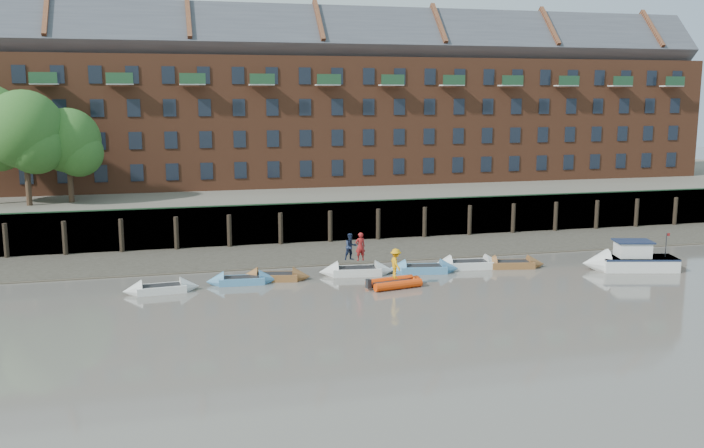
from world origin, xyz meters
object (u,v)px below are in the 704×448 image
object	(u,v)px
rowboat_6	(512,264)
person_rower_b	(351,247)
rowboat_4	(423,269)
motor_launch	(623,260)
rowboat_2	(275,277)
rowboat_3	(356,271)
person_rower_a	(360,246)
person_rib_crew	(396,263)
rowboat_1	(242,280)
rowboat_5	(468,264)
rowboat_0	(161,289)
rib_tender	(396,283)

from	to	relation	value
rowboat_6	person_rower_b	size ratio (longest dim) A/B	2.64
rowboat_4	motor_launch	bearing A→B (deg)	-1.41
rowboat_2	rowboat_3	distance (m)	5.41
person_rower_a	person_rib_crew	size ratio (longest dim) A/B	1.01
rowboat_1	person_rib_crew	world-z (taller)	person_rib_crew
motor_launch	person_rower_b	size ratio (longest dim) A/B	3.67
rowboat_2	rowboat_5	distance (m)	13.31
rowboat_0	rib_tender	bearing A→B (deg)	-13.43
person_rib_crew	rowboat_6	bearing A→B (deg)	-72.84
rowboat_0	rowboat_4	bearing A→B (deg)	-1.29
rowboat_1	rowboat_4	xyz separation A→B (m)	(12.07, 0.05, 0.02)
person_rib_crew	rowboat_3	bearing A→B (deg)	21.99
rowboat_1	person_rower_a	bearing A→B (deg)	7.12
rowboat_2	person_rower_a	distance (m)	5.89
rowboat_0	rib_tender	world-z (taller)	rowboat_0
rowboat_5	person_rower_b	bearing A→B (deg)	-175.23
rowboat_6	person_rib_crew	bearing A→B (deg)	-151.01
rowboat_1	rowboat_5	size ratio (longest dim) A/B	0.88
rowboat_5	rowboat_6	bearing A→B (deg)	-4.65
rowboat_3	person_rower_a	size ratio (longest dim) A/B	2.72
person_rib_crew	rowboat_4	bearing A→B (deg)	-43.54
rowboat_6	person_rib_crew	world-z (taller)	person_rib_crew
rowboat_2	person_rower_a	xyz separation A→B (m)	(5.65, 0.06, 1.68)
rowboat_3	person_rib_crew	size ratio (longest dim) A/B	2.76
rowboat_1	rib_tender	distance (m)	9.68
rib_tender	motor_launch	bearing A→B (deg)	-9.35
rowboat_2	person_rib_crew	size ratio (longest dim) A/B	2.51
rowboat_4	motor_launch	size ratio (longest dim) A/B	0.75
rowboat_2	rib_tender	world-z (taller)	rowboat_2
rowboat_2	person_rower_b	xyz separation A→B (m)	(5.08, 0.34, 1.64)
person_rower_a	person_rower_b	xyz separation A→B (m)	(-0.57, 0.28, -0.04)
rowboat_2	rowboat_3	world-z (taller)	rowboat_3
rowboat_0	rib_tender	xyz separation A→B (m)	(14.07, -2.22, 0.03)
rowboat_0	person_rib_crew	world-z (taller)	person_rib_crew
rowboat_4	rowboat_6	size ratio (longest dim) A/B	1.05
rowboat_6	rib_tender	xyz separation A→B (m)	(-9.30, -3.02, 0.03)
rowboat_6	person_rower_a	size ratio (longest dim) A/B	2.52
rowboat_3	rowboat_6	distance (m)	10.89
rowboat_0	rowboat_6	world-z (taller)	rowboat_6
rowboat_5	rib_tender	xyz separation A→B (m)	(-6.32, -3.61, 0.01)
person_rower_b	person_rib_crew	size ratio (longest dim) A/B	0.97
rowboat_0	rowboat_1	xyz separation A→B (m)	(4.90, 0.89, -0.00)
rowboat_2	rib_tender	size ratio (longest dim) A/B	1.30
rowboat_0	rowboat_5	world-z (taller)	rowboat_5
rowboat_0	rib_tender	distance (m)	14.24
rowboat_3	rib_tender	distance (m)	3.96
rowboat_4	rowboat_5	distance (m)	3.46
rowboat_2	rowboat_4	xyz separation A→B (m)	(9.88, -0.35, 0.02)
rowboat_6	rowboat_2	bearing A→B (deg)	-170.82
rowboat_2	rowboat_3	xyz separation A→B (m)	(5.41, 0.11, 0.02)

